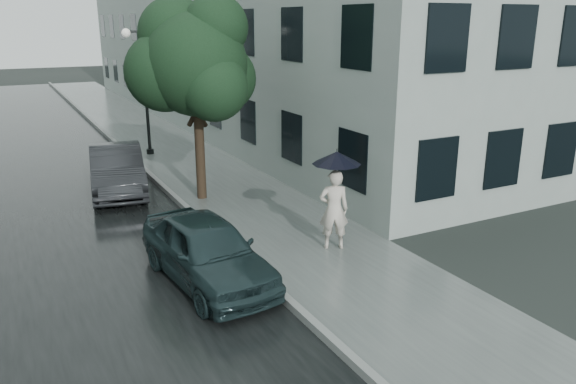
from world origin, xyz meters
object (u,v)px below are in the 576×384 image
pedestrian (334,209)px  street_tree (194,62)px  lamp_post (141,84)px  car_far (117,169)px  car_near (207,250)px

pedestrian → street_tree: bearing=-50.9°
pedestrian → lamp_post: bearing=-58.9°
lamp_post → car_far: (-1.98, -4.62, -2.00)m
car_near → car_far: (-0.31, 7.05, 0.04)m
street_tree → car_far: bearing=141.4°
pedestrian → car_near: (-3.12, -0.32, -0.26)m
lamp_post → car_far: size_ratio=1.11×
pedestrian → lamp_post: lamp_post is taller
lamp_post → car_far: lamp_post is taller
lamp_post → street_tree: bearing=-85.6°
car_far → street_tree: bearing=-29.8°
street_tree → car_near: bearing=-107.7°
car_near → lamp_post: bearing=76.4°
pedestrian → car_far: size_ratio=0.43×
pedestrian → car_far: 7.56m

